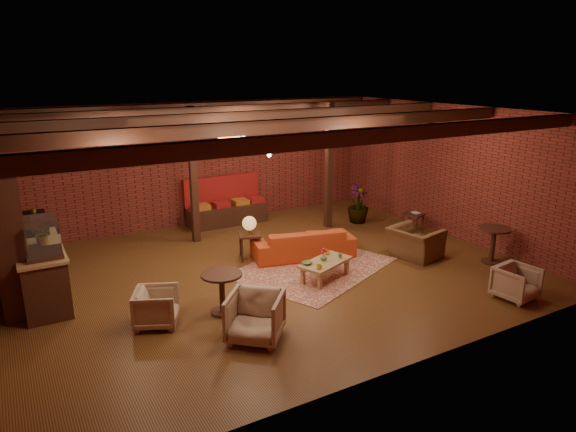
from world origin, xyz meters
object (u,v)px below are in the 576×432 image
plant_tall (360,167)px  armchair_right (415,238)px  sofa (303,243)px  side_table_lamp (249,227)px  coffee_table (325,263)px  side_table_book (413,215)px  armchair_b (255,315)px  armchair_a (156,305)px  armchair_far (516,281)px  round_table_left (222,286)px  round_table_right (493,240)px

plant_tall → armchair_right: bearing=-100.7°
sofa → side_table_lamp: size_ratio=2.29×
coffee_table → side_table_book: 3.79m
armchair_b → side_table_book: size_ratio=1.40×
armchair_b → sofa: bearing=88.3°
armchair_a → armchair_far: 6.31m
round_table_left → side_table_book: size_ratio=1.23×
side_table_book → round_table_right: 2.36m
sofa → armchair_right: (2.13, -1.24, 0.13)m
side_table_lamp → round_table_left: size_ratio=1.33×
coffee_table → round_table_right: bearing=-15.7°
armchair_right → armchair_far: bearing=170.9°
plant_tall → armchair_b: bearing=-140.8°
sofa → armchair_right: bearing=163.0°
coffee_table → armchair_far: (2.51, -2.43, -0.01)m
armchair_b → side_table_book: bearing=66.6°
side_table_lamp → sofa: bearing=-23.8°
round_table_left → armchair_b: 1.07m
round_table_left → armchair_right: (4.71, 0.39, -0.04)m
armchair_a → round_table_right: (7.00, -0.82, 0.18)m
armchair_a → round_table_right: round_table_right is taller
armchair_far → plant_tall: plant_tall is taller
side_table_lamp → armchair_right: bearing=-28.1°
armchair_far → side_table_book: bearing=68.3°
round_table_right → plant_tall: 4.00m
armchair_right → side_table_book: (1.13, 1.29, 0.03)m
coffee_table → plant_tall: bearing=43.7°
armchair_b → round_table_right: armchair_b is taller
side_table_lamp → side_table_book: bearing=-5.5°
plant_tall → coffee_table: bearing=-136.3°
sofa → round_table_left: bearing=45.3°
coffee_table → round_table_left: (-2.30, -0.33, 0.15)m
side_table_lamp → round_table_left: 2.60m
sofa → round_table_right: 4.05m
sofa → armchair_right: size_ratio=2.15×
coffee_table → round_table_right: (3.61, -1.02, 0.18)m
round_table_left → armchair_right: bearing=4.7°
side_table_lamp → round_table_left: bearing=-126.0°
armchair_far → plant_tall: size_ratio=0.22×
round_table_left → armchair_a: round_table_left is taller
armchair_b → round_table_right: (5.81, 0.38, 0.11)m
sofa → armchair_far: size_ratio=3.28×
armchair_right → armchair_b: bearing=96.1°
coffee_table → armchair_far: size_ratio=1.85×
round_table_left → armchair_a: 1.11m
round_table_right → coffee_table: bearing=164.3°
side_table_lamp → round_table_right: size_ratio=1.24×
round_table_left → armchair_far: round_table_left is taller
coffee_table → armchair_b: bearing=-147.6°
armchair_right → round_table_right: size_ratio=1.32×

